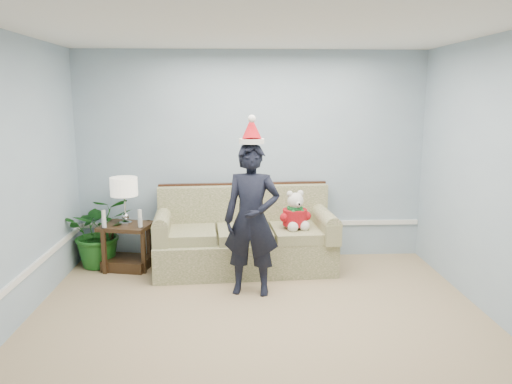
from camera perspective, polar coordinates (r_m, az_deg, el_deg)
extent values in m
cube|color=tan|center=(4.49, 0.71, -17.39)|extent=(4.50, 5.00, 0.02)
cube|color=white|center=(4.00, 0.81, 19.40)|extent=(4.50, 5.00, 0.02)
cube|color=#99B3C4|center=(6.51, -0.51, 4.10)|extent=(4.50, 0.02, 2.70)
cube|color=#99B3C4|center=(1.65, 5.98, -16.91)|extent=(4.50, 0.02, 2.70)
cube|color=white|center=(6.65, -0.49, -3.64)|extent=(4.48, 0.03, 0.06)
cube|color=#51622E|center=(6.24, -1.35, -6.97)|extent=(2.23, 1.08, 0.41)
cube|color=#51622E|center=(6.13, -7.67, -4.75)|extent=(0.69, 0.79, 0.12)
cube|color=#51622E|center=(6.11, -1.35, -4.71)|extent=(0.69, 0.79, 0.12)
cube|color=#51622E|center=(6.16, 4.94, -4.62)|extent=(0.69, 0.79, 0.12)
cube|color=#51622E|center=(6.44, -1.44, -1.80)|extent=(2.18, 0.35, 0.58)
cube|color=black|center=(6.46, -1.46, 0.85)|extent=(2.17, 0.21, 0.05)
cube|color=#51622E|center=(6.20, -10.60, -4.06)|extent=(0.25, 0.94, 0.25)
cube|color=#51622E|center=(6.24, 7.81, -3.89)|extent=(0.25, 0.94, 0.25)
cube|color=#392414|center=(6.37, -14.63, -3.80)|extent=(0.68, 0.61, 0.05)
cube|color=#392414|center=(6.50, -14.42, -7.87)|extent=(0.61, 0.54, 0.13)
cube|color=#392414|center=(6.32, -16.97, -6.50)|extent=(0.06, 0.06, 0.57)
cube|color=#392414|center=(6.22, -12.73, -6.57)|extent=(0.06, 0.06, 0.57)
cube|color=#392414|center=(6.67, -16.18, -5.54)|extent=(0.06, 0.06, 0.57)
cube|color=#392414|center=(6.57, -12.16, -5.59)|extent=(0.06, 0.06, 0.57)
cylinder|color=silver|center=(6.36, -14.66, -3.46)|extent=(0.15, 0.15, 0.03)
sphere|color=silver|center=(6.34, -14.70, -2.69)|extent=(0.09, 0.09, 0.09)
cylinder|color=silver|center=(6.31, -14.76, -1.42)|extent=(0.02, 0.02, 0.33)
cylinder|color=silver|center=(6.27, -14.86, 0.60)|extent=(0.33, 0.33, 0.23)
cylinder|color=silver|center=(6.27, -16.98, -3.38)|extent=(0.05, 0.05, 0.12)
cylinder|color=white|center=(6.25, -17.03, -2.43)|extent=(0.05, 0.05, 0.10)
cylinder|color=silver|center=(6.18, -13.10, -3.40)|extent=(0.05, 0.05, 0.12)
cylinder|color=white|center=(6.15, -13.15, -2.43)|extent=(0.05, 0.05, 0.10)
imported|color=#1A581A|center=(6.59, -17.42, -4.31)|extent=(0.99, 0.92, 0.90)
imported|color=black|center=(5.33, -0.48, -3.18)|extent=(0.66, 0.49, 1.64)
cylinder|color=silver|center=(5.19, -0.50, 5.84)|extent=(0.27, 0.27, 0.05)
cone|color=red|center=(5.21, -0.51, 7.30)|extent=(0.22, 0.29, 0.30)
sphere|color=silver|center=(5.11, -0.48, 8.38)|extent=(0.08, 0.08, 0.08)
sphere|color=silver|center=(6.08, 4.45, -2.88)|extent=(0.28, 0.28, 0.28)
cylinder|color=red|center=(6.08, 4.45, -2.88)|extent=(0.36, 0.36, 0.19)
cylinder|color=#146529|center=(6.05, 4.47, -1.88)|extent=(0.24, 0.24, 0.03)
sphere|color=silver|center=(5.97, 3.88, -3.98)|extent=(0.13, 0.13, 0.13)
sphere|color=silver|center=(5.99, 5.30, -3.96)|extent=(0.13, 0.13, 0.13)
sphere|color=silver|center=(6.02, 4.50, -1.00)|extent=(0.19, 0.19, 0.19)
sphere|color=black|center=(5.91, 4.63, -1.40)|extent=(0.03, 0.03, 0.03)
sphere|color=silver|center=(6.01, 3.84, -0.18)|extent=(0.08, 0.08, 0.08)
sphere|color=silver|center=(6.02, 5.14, -0.17)|extent=(0.08, 0.08, 0.08)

